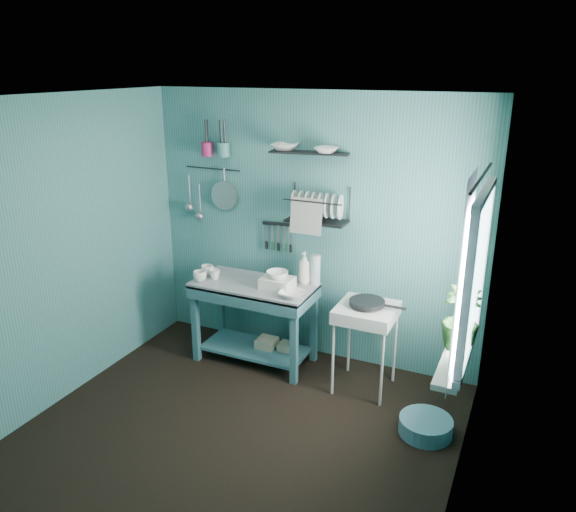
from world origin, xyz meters
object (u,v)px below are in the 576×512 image
at_px(mug_right, 207,270).
at_px(storage_tin_large, 267,349).
at_px(mug_left, 200,276).
at_px(soap_bottle, 304,268).
at_px(utensil_cup_magenta, 207,149).
at_px(dish_rack, 317,205).
at_px(frying_pan, 367,302).
at_px(hotplate_stand, 365,348).
at_px(potted_plant, 460,318).
at_px(wash_tub, 277,283).
at_px(storage_tin_small, 287,353).
at_px(water_bottle, 315,269).
at_px(colander, 224,196).
at_px(utensil_cup_teal, 224,150).
at_px(work_counter, 255,322).
at_px(floor_basin, 426,426).
at_px(mug_mid, 215,274).

height_order(mug_right, storage_tin_large, mug_right).
distance_m(mug_left, mug_right, 0.16).
distance_m(mug_left, soap_bottle, 0.97).
height_order(soap_bottle, utensil_cup_magenta, utensil_cup_magenta).
relative_size(dish_rack, storage_tin_large, 2.50).
distance_m(frying_pan, storage_tin_large, 1.22).
xyz_separation_m(hotplate_stand, potted_plant, (0.81, -0.53, 0.67)).
distance_m(wash_tub, storage_tin_small, 0.75).
bearing_deg(water_bottle, colander, 172.52).
bearing_deg(utensil_cup_teal, mug_right, -95.89).
xyz_separation_m(utensil_cup_teal, potted_plant, (2.37, -0.88, -0.89)).
xyz_separation_m(hotplate_stand, colander, (-1.59, 0.39, 1.11)).
distance_m(soap_bottle, utensil_cup_teal, 1.34).
xyz_separation_m(work_counter, water_bottle, (0.52, 0.22, 0.54)).
distance_m(wash_tub, storage_tin_large, 0.75).
relative_size(wash_tub, frying_pan, 0.93).
xyz_separation_m(work_counter, hotplate_stand, (1.09, -0.04, -0.01)).
xyz_separation_m(work_counter, wash_tub, (0.25, -0.02, 0.45)).
distance_m(utensil_cup_teal, potted_plant, 2.68).
relative_size(work_counter, frying_pan, 3.73).
bearing_deg(storage_tin_large, hotplate_stand, -4.94).
relative_size(mug_left, soap_bottle, 0.41).
bearing_deg(floor_basin, utensil_cup_magenta, 161.52).
distance_m(mug_mid, utensil_cup_magenta, 1.19).
xyz_separation_m(mug_left, dish_rack, (0.98, 0.43, 0.68)).
height_order(soap_bottle, frying_pan, soap_bottle).
xyz_separation_m(mug_right, frying_pan, (1.59, -0.04, -0.03)).
height_order(mug_left, utensil_cup_magenta, utensil_cup_magenta).
bearing_deg(mug_right, utensil_cup_teal, 84.11).
relative_size(frying_pan, dish_rack, 0.55).
distance_m(colander, potted_plant, 2.61).
relative_size(work_counter, floor_basin, 2.74).
distance_m(wash_tub, utensil_cup_teal, 1.36).
relative_size(hotplate_stand, storage_tin_small, 3.89).
distance_m(hotplate_stand, utensil_cup_magenta, 2.36).
height_order(wash_tub, utensil_cup_teal, utensil_cup_teal).
bearing_deg(work_counter, hotplate_stand, 9.77).
bearing_deg(potted_plant, storage_tin_small, 158.23).
bearing_deg(wash_tub, potted_plant, -18.10).
bearing_deg(soap_bottle, frying_pan, -19.34).
height_order(soap_bottle, potted_plant, potted_plant).
distance_m(wash_tub, water_bottle, 0.37).
distance_m(mug_right, frying_pan, 1.59).
bearing_deg(soap_bottle, storage_tin_small, -135.00).
xyz_separation_m(dish_rack, utensil_cup_magenta, (-1.15, 0.05, 0.41)).
bearing_deg(water_bottle, storage_tin_small, -147.53).
height_order(work_counter, hotplate_stand, work_counter).
bearing_deg(potted_plant, wash_tub, 161.90).
distance_m(soap_bottle, floor_basin, 1.71).
relative_size(soap_bottle, utensil_cup_teal, 2.30).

